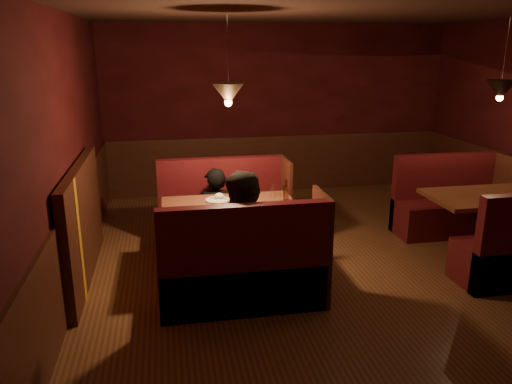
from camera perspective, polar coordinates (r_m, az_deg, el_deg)
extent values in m
cube|color=#562F20|center=(6.01, 9.89, -8.93)|extent=(6.00, 7.00, 0.01)
cube|color=#351F17|center=(5.46, 11.47, 19.92)|extent=(6.00, 7.00, 0.01)
cube|color=black|center=(8.87, 2.51, 9.30)|extent=(6.00, 0.01, 2.90)
cube|color=black|center=(5.29, -21.49, 3.36)|extent=(0.01, 7.00, 2.90)
cube|color=#35190E|center=(9.01, 2.47, 3.28)|extent=(6.00, 0.04, 1.00)
cube|color=#35190E|center=(5.56, -20.22, -6.20)|extent=(0.04, 7.00, 1.00)
cube|color=#35190E|center=(5.87, -19.17, -3.35)|extent=(0.10, 2.20, 1.30)
cube|color=gold|center=(5.35, -19.44, -5.28)|extent=(0.01, 0.12, 1.30)
cylinder|color=#333333|center=(5.36, -3.27, 15.40)|extent=(0.01, 0.01, 0.80)
cone|color=black|center=(5.38, -3.20, 11.14)|extent=(0.34, 0.34, 0.22)
sphere|color=#FFBF72|center=(5.39, -3.19, 10.19)|extent=(0.08, 0.08, 0.08)
cylinder|color=#333333|center=(6.50, 26.63, 13.93)|extent=(0.01, 0.01, 0.80)
cone|color=black|center=(6.52, 26.18, 10.44)|extent=(0.34, 0.34, 0.22)
sphere|color=#FFBF72|center=(6.52, 26.08, 9.65)|extent=(0.08, 0.08, 0.08)
cube|color=#4E2916|center=(5.64, -3.00, -1.76)|extent=(1.52, 0.92, 0.05)
cylinder|color=#35190E|center=(5.78, -2.94, -5.59)|extent=(0.15, 0.15, 0.76)
cylinder|color=#35190E|center=(5.92, -2.89, -8.80)|extent=(0.61, 0.61, 0.04)
cylinder|color=silver|center=(5.48, -2.44, -1.90)|extent=(0.30, 0.30, 0.02)
cube|color=black|center=(5.50, -1.96, -1.51)|extent=(0.10, 0.09, 0.04)
ellipsoid|color=silver|center=(5.50, -2.82, -1.39)|extent=(0.08, 0.08, 0.06)
cube|color=tan|center=(5.45, -1.93, -1.68)|extent=(0.09, 0.08, 0.03)
cylinder|color=silver|center=(5.46, -2.15, -1.79)|extent=(0.10, 0.11, 0.01)
cylinder|color=silver|center=(5.80, -4.41, -0.91)|extent=(0.28, 0.28, 0.02)
ellipsoid|color=beige|center=(5.83, -4.23, -0.43)|extent=(0.11, 0.11, 0.06)
cube|color=silver|center=(5.80, -4.26, -0.79)|extent=(0.21, 0.09, 0.00)
cylinder|color=white|center=(5.68, -0.27, -0.82)|extent=(0.06, 0.06, 0.09)
cylinder|color=white|center=(5.91, 1.98, 0.20)|extent=(0.08, 0.08, 0.16)
cylinder|color=white|center=(5.52, 2.50, -0.97)|extent=(0.08, 0.08, 0.16)
cylinder|color=#47230F|center=(5.78, 3.44, -0.12)|extent=(0.07, 0.07, 0.17)
cylinder|color=#47230F|center=(5.75, 3.46, 1.07)|extent=(0.03, 0.03, 0.08)
ellipsoid|color=white|center=(5.52, 1.96, -1.60)|extent=(0.12, 0.12, 0.05)
cube|color=#561116|center=(6.56, -3.84, -4.16)|extent=(1.63, 0.60, 0.49)
cube|color=#561116|center=(6.67, -4.13, -0.85)|extent=(1.63, 0.13, 1.14)
cube|color=#35190E|center=(6.59, 3.33, -1.05)|extent=(0.04, 0.60, 1.14)
cube|color=#561116|center=(5.12, -1.73, -10.23)|extent=(1.63, 0.60, 0.49)
cube|color=#561116|center=(4.78, -1.33, -7.98)|extent=(1.63, 0.13, 1.14)
cube|color=#35190E|center=(5.17, 7.47, -6.18)|extent=(0.04, 0.60, 1.14)
cube|color=#4E2916|center=(6.74, 24.81, -0.53)|extent=(1.38, 0.88, 0.05)
cylinder|color=#35190E|center=(6.85, 24.43, -3.66)|extent=(0.15, 0.15, 0.73)
cylinder|color=#35190E|center=(6.97, 24.10, -6.32)|extent=(0.58, 0.58, 0.04)
cube|color=#561116|center=(7.48, 21.10, -2.70)|extent=(1.49, 0.57, 0.47)
cube|color=#561116|center=(7.58, 20.47, 0.07)|extent=(1.49, 0.12, 1.09)
cube|color=#35190E|center=(7.82, 26.13, -0.10)|extent=(0.04, 0.57, 1.09)
imported|color=black|center=(6.29, -4.71, -0.50)|extent=(0.54, 0.36, 1.44)
imported|color=black|center=(4.98, -1.06, -3.39)|extent=(1.02, 0.93, 1.71)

